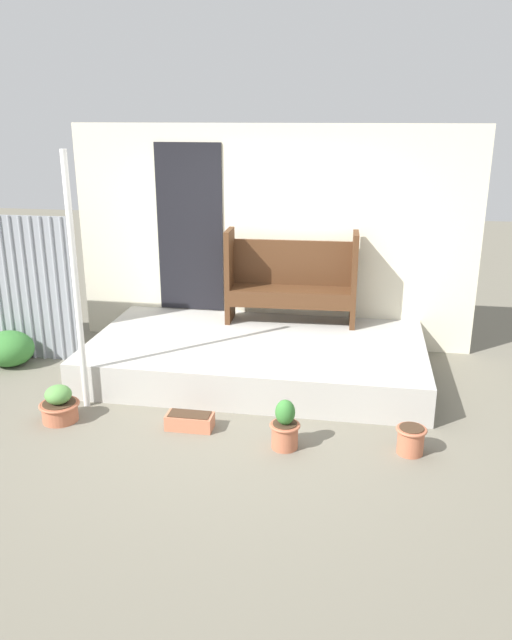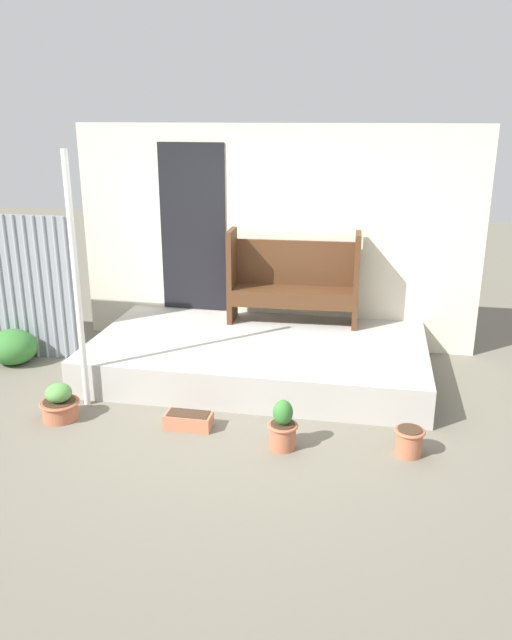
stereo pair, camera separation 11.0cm
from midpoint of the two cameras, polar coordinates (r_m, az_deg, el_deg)
The scene contains 10 objects.
ground_plane at distance 5.99m, azimuth -2.06°, elevation -8.47°, with size 24.00×24.00×0.00m, color #706B5B.
porch_slab at distance 6.77m, azimuth 0.66°, elevation -3.41°, with size 3.56×1.97×0.38m.
house_wall at distance 7.42m, azimuth 1.78°, elevation 7.51°, with size 4.76×0.08×2.60m.
support_post at distance 5.95m, azimuth -15.58°, elevation 3.13°, with size 0.06×0.06×2.42m.
bench at distance 7.18m, azimuth 3.89°, elevation 3.88°, with size 1.50×0.46×1.07m.
flower_pot_left at distance 6.07m, azimuth -17.02°, elevation -7.33°, with size 0.37×0.37×0.35m.
flower_pot_middle at distance 5.33m, azimuth 3.06°, elevation -9.78°, with size 0.26×0.26×0.44m.
flower_pot_right at distance 5.42m, azimuth 14.39°, elevation -10.62°, with size 0.26×0.26×0.24m.
planter_box_rect at distance 5.72m, azimuth -5.63°, elevation -9.13°, with size 0.42×0.20×0.15m.
shrub_by_fence at distance 7.54m, azimuth -21.01°, elevation -2.31°, with size 0.57×0.51×0.40m.
Camera 2 is at (1.27, -5.19, 2.70)m, focal length 35.00 mm.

